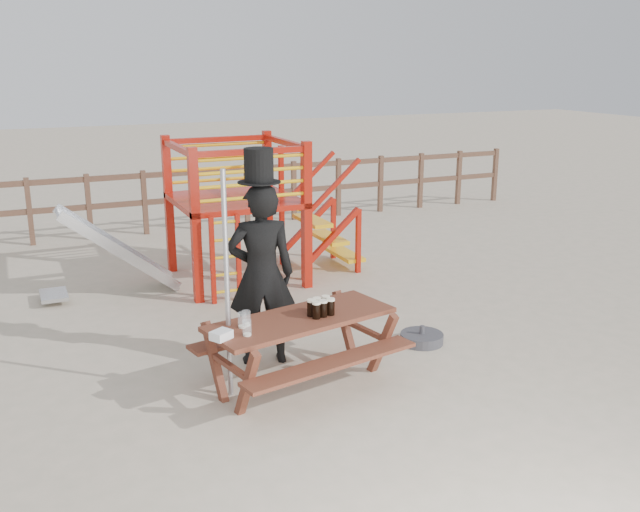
{
  "coord_description": "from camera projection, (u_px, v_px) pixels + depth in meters",
  "views": [
    {
      "loc": [
        -2.84,
        -6.24,
        3.21
      ],
      "look_at": [
        0.31,
        0.8,
        1.05
      ],
      "focal_mm": 40.0,
      "sensor_mm": 36.0,
      "label": 1
    }
  ],
  "objects": [
    {
      "name": "playground_fort",
      "position": [
        231.0,
        209.0,
        10.37
      ],
      "size": [
        4.71,
        1.84,
        2.1
      ],
      "color": "#AA180B",
      "rests_on": "ground"
    },
    {
      "name": "paper_bag",
      "position": [
        221.0,
        335.0,
        6.47
      ],
      "size": [
        0.23,
        0.21,
        0.08
      ],
      "primitive_type": "cube",
      "rotation": [
        0.0,
        0.0,
        0.51
      ],
      "color": "white",
      "rests_on": "picnic_table"
    },
    {
      "name": "back_fence",
      "position": [
        171.0,
        193.0,
        13.42
      ],
      "size": [
        15.09,
        0.09,
        1.2
      ],
      "color": "brown",
      "rests_on": "ground"
    },
    {
      "name": "parasol_base",
      "position": [
        422.0,
        338.0,
        8.28
      ],
      "size": [
        0.5,
        0.5,
        0.21
      ],
      "color": "#39393E",
      "rests_on": "ground"
    },
    {
      "name": "stout_pints",
      "position": [
        321.0,
        307.0,
        7.06
      ],
      "size": [
        0.27,
        0.21,
        0.17
      ],
      "color": "black",
      "rests_on": "picnic_table"
    },
    {
      "name": "empty_glasses",
      "position": [
        245.0,
        323.0,
        6.69
      ],
      "size": [
        0.16,
        0.32,
        0.15
      ],
      "color": "silver",
      "rests_on": "picnic_table"
    },
    {
      "name": "man_with_hat",
      "position": [
        261.0,
        270.0,
        7.53
      ],
      "size": [
        0.81,
        0.62,
        2.33
      ],
      "rotation": [
        0.0,
        0.0,
        2.92
      ],
      "color": "black",
      "rests_on": "ground"
    },
    {
      "name": "picnic_table",
      "position": [
        301.0,
        342.0,
        7.11
      ],
      "size": [
        2.12,
        1.67,
        0.73
      ],
      "rotation": [
        0.0,
        0.0,
        0.21
      ],
      "color": "brown",
      "rests_on": "ground"
    },
    {
      "name": "metal_pole",
      "position": [
        227.0,
        287.0,
        6.73
      ],
      "size": [
        0.05,
        0.05,
        2.24
      ],
      "primitive_type": "cylinder",
      "color": "#B2B2B7",
      "rests_on": "ground"
    },
    {
      "name": "ground",
      "position": [
        324.0,
        375.0,
        7.46
      ],
      "size": [
        60.0,
        60.0,
        0.0
      ],
      "primitive_type": "plane",
      "color": "#C0AD96",
      "rests_on": "ground"
    }
  ]
}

